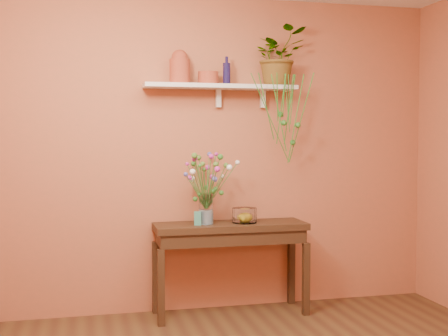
# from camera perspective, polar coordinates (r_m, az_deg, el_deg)

# --- Properties ---
(room) EXTENTS (4.04, 4.04, 2.70)m
(room) POSITION_cam_1_polar(r_m,az_deg,el_deg) (3.15, 6.63, 0.38)
(room) COLOR #4F361C
(room) RESTS_ON ground
(sideboard) EXTENTS (1.27, 0.41, 0.77)m
(sideboard) POSITION_cam_1_polar(r_m,az_deg,el_deg) (4.95, 0.62, -6.67)
(sideboard) COLOR #3A2216
(sideboard) RESTS_ON ground
(wall_shelf) EXTENTS (1.30, 0.24, 0.19)m
(wall_shelf) POSITION_cam_1_polar(r_m,az_deg,el_deg) (4.98, -0.20, 7.86)
(wall_shelf) COLOR white
(wall_shelf) RESTS_ON room
(terracotta_jug) EXTENTS (0.19, 0.19, 0.28)m
(terracotta_jug) POSITION_cam_1_polar(r_m,az_deg,el_deg) (4.93, -4.35, 9.74)
(terracotta_jug) COLOR #9E3E2A
(terracotta_jug) RESTS_ON wall_shelf
(terracotta_pot) EXTENTS (0.22, 0.22, 0.10)m
(terracotta_pot) POSITION_cam_1_polar(r_m,az_deg,el_deg) (4.95, -1.55, 8.76)
(terracotta_pot) COLOR #9E3E2A
(terracotta_pot) RESTS_ON wall_shelf
(blue_bottle) EXTENTS (0.08, 0.08, 0.23)m
(blue_bottle) POSITION_cam_1_polar(r_m,az_deg,el_deg) (4.99, 0.26, 9.22)
(blue_bottle) COLOR #17123F
(blue_bottle) RESTS_ON wall_shelf
(spider_plant) EXTENTS (0.52, 0.48, 0.50)m
(spider_plant) POSITION_cam_1_polar(r_m,az_deg,el_deg) (5.16, 5.29, 10.73)
(spider_plant) COLOR #327126
(spider_plant) RESTS_ON wall_shelf
(plant_fronds) EXTENTS (0.50, 0.37, 0.75)m
(plant_fronds) POSITION_cam_1_polar(r_m,az_deg,el_deg) (4.98, 6.13, 4.88)
(plant_fronds) COLOR #327126
(plant_fronds) RESTS_ON wall_shelf
(glass_vase) EXTENTS (0.12, 0.12, 0.25)m
(glass_vase) POSITION_cam_1_polar(r_m,az_deg,el_deg) (4.86, -1.76, -4.24)
(glass_vase) COLOR white
(glass_vase) RESTS_ON sideboard
(bouquet) EXTENTS (0.48, 0.53, 0.47)m
(bouquet) POSITION_cam_1_polar(r_m,az_deg,el_deg) (4.83, -1.73, -0.48)
(bouquet) COLOR #386B28
(bouquet) RESTS_ON glass_vase
(glass_bowl) EXTENTS (0.21, 0.21, 0.12)m
(glass_bowl) POSITION_cam_1_polar(r_m,az_deg,el_deg) (4.94, 2.00, -4.69)
(glass_bowl) COLOR white
(glass_bowl) RESTS_ON sideboard
(lemon) EXTENTS (0.08, 0.08, 0.08)m
(lemon) POSITION_cam_1_polar(r_m,az_deg,el_deg) (4.96, 2.04, -4.79)
(lemon) COLOR yellow
(lemon) RESTS_ON glass_bowl
(carton) EXTENTS (0.06, 0.05, 0.11)m
(carton) POSITION_cam_1_polar(r_m,az_deg,el_deg) (4.81, -2.59, -4.92)
(carton) COLOR teal
(carton) RESTS_ON sideboard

